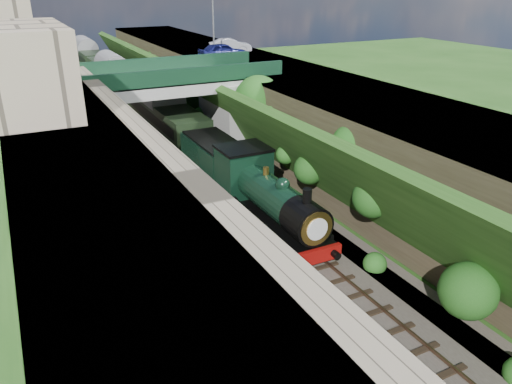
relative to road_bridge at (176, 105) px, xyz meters
name	(u,v)px	position (x,y,z in m)	size (l,w,h in m)	color
ground	(354,338)	(-0.94, -24.00, -4.08)	(160.00, 160.00, 0.00)	#1E4714
trackbed	(184,172)	(-0.94, -4.00, -3.98)	(10.00, 90.00, 0.20)	#473F38
retaining_wall	(100,137)	(-6.44, -4.00, -0.58)	(1.00, 90.00, 7.00)	#756B56
street_plateau_left	(42,144)	(-9.94, -4.00, -0.58)	(6.00, 90.00, 7.00)	#262628
street_plateau_right	(299,116)	(8.56, -4.00, -0.95)	(8.00, 90.00, 6.25)	#262628
embankment_slope	(266,138)	(4.09, -7.05, -1.26)	(4.19, 90.00, 6.36)	#1E4714
track_left	(157,175)	(-2.94, -4.00, -3.83)	(2.50, 90.00, 0.20)	black
track_right	(200,168)	(0.26, -4.00, -3.83)	(2.50, 90.00, 0.20)	black
road_bridge	(176,105)	(0.00, 0.00, 0.00)	(16.00, 6.40, 7.25)	gray
building_near	(24,69)	(-10.44, -10.00, 4.92)	(4.00, 8.00, 4.00)	gray
tree	(259,102)	(4.97, -4.20, 0.57)	(3.60, 3.80, 6.60)	black
lamppost	(214,20)	(6.10, 6.77, 5.49)	(0.87, 0.15, 6.00)	gray
car_blue	(223,51)	(6.34, 5.46, 2.92)	(1.76, 4.38, 1.49)	#131655
car_silver	(230,46)	(8.88, 9.57, 2.84)	(1.42, 4.07, 1.34)	#BCBDC2
locomotive	(267,199)	(0.26, -14.45, -2.18)	(3.10, 10.22, 3.83)	black
tender	(215,163)	(0.26, -7.09, -2.46)	(2.70, 6.00, 3.05)	black
coach_front	(160,114)	(0.26, 5.51, -2.03)	(2.90, 18.00, 3.70)	black
coach_middle	(113,78)	(0.26, 24.31, -2.03)	(2.90, 18.00, 3.70)	black
coach_rear	(86,58)	(0.26, 43.11, -2.03)	(2.90, 18.00, 3.70)	black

